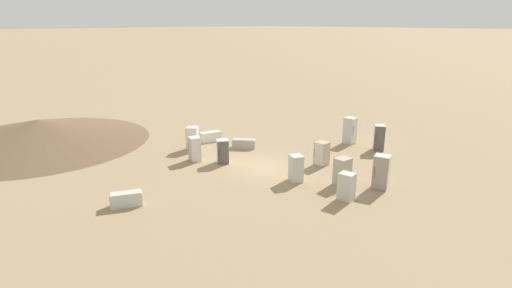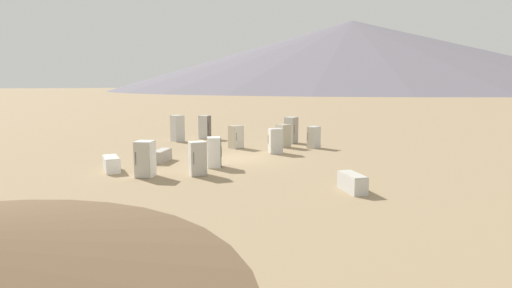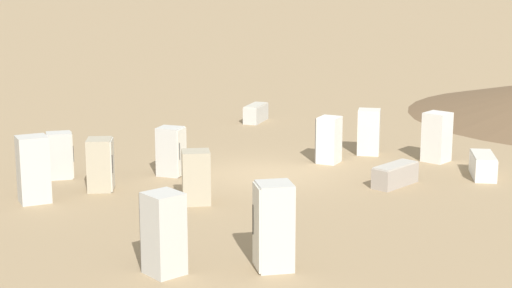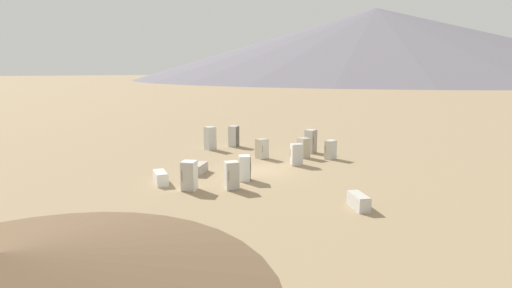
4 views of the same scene
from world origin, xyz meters
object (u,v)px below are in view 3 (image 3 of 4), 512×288
at_px(discarded_fridge_1, 256,113).
at_px(discarded_fridge_2, 329,140).
at_px(discarded_fridge_6, 369,132).
at_px(discarded_fridge_8, 100,165).
at_px(discarded_fridge_12, 171,151).
at_px(discarded_fridge_9, 437,137).
at_px(discarded_fridge_11, 163,233).
at_px(discarded_fridge_10, 395,175).
at_px(discarded_fridge_4, 196,177).
at_px(discarded_fridge_0, 33,169).
at_px(discarded_fridge_3, 60,155).
at_px(discarded_fridge_7, 274,226).
at_px(discarded_fridge_5, 483,165).

relative_size(discarded_fridge_1, discarded_fridge_2, 1.06).
distance_m(discarded_fridge_6, discarded_fridge_8, 9.42).
xyz_separation_m(discarded_fridge_1, discarded_fridge_12, (-3.45, -8.35, 0.40)).
relative_size(discarded_fridge_9, discarded_fridge_11, 0.91).
xyz_separation_m(discarded_fridge_8, discarded_fridge_10, (8.53, -0.38, -0.43)).
distance_m(discarded_fridge_10, discarded_fridge_11, 9.33).
xyz_separation_m(discarded_fridge_4, discarded_fridge_10, (5.85, 1.24, -0.41)).
distance_m(discarded_fridge_0, discarded_fridge_12, 4.52).
bearing_deg(discarded_fridge_3, discarded_fridge_6, 92.92).
height_order(discarded_fridge_7, discarded_fridge_12, discarded_fridge_7).
bearing_deg(discarded_fridge_4, discarded_fridge_5, 10.88).
height_order(discarded_fridge_4, discarded_fridge_8, discarded_fridge_8).
bearing_deg(discarded_fridge_0, discarded_fridge_2, 2.97).
xyz_separation_m(discarded_fridge_8, discarded_fridge_9, (10.66, 2.45, 0.06)).
xyz_separation_m(discarded_fridge_1, discarded_fridge_7, (-1.32, -16.63, 0.60)).
bearing_deg(discarded_fridge_1, discarded_fridge_0, 81.80).
bearing_deg(discarded_fridge_11, discarded_fridge_2, 26.18).
height_order(discarded_fridge_5, discarded_fridge_8, discarded_fridge_8).
height_order(discarded_fridge_3, discarded_fridge_6, discarded_fridge_6).
bearing_deg(discarded_fridge_3, discarded_fridge_11, 11.38).
bearing_deg(discarded_fridge_3, discarded_fridge_10, 69.97).
relative_size(discarded_fridge_0, discarded_fridge_5, 1.08).
relative_size(discarded_fridge_5, discarded_fridge_11, 0.96).
bearing_deg(discarded_fridge_8, discarded_fridge_0, -56.84).
bearing_deg(discarded_fridge_12, discarded_fridge_8, -28.15).
bearing_deg(discarded_fridge_7, discarded_fridge_3, 27.85).
xyz_separation_m(discarded_fridge_1, discarded_fridge_8, (-5.47, -9.84, 0.40)).
bearing_deg(discarded_fridge_4, discarded_fridge_8, 147.30).
xyz_separation_m(discarded_fridge_1, discarded_fridge_6, (3.20, -6.18, 0.43)).
bearing_deg(discarded_fridge_12, discarded_fridge_7, 39.78).
height_order(discarded_fridge_1, discarded_fridge_9, discarded_fridge_9).
xyz_separation_m(discarded_fridge_3, discarded_fridge_5, (12.76, -1.17, -0.35)).
bearing_deg(discarded_fridge_8, discarded_fridge_6, 114.92).
height_order(discarded_fridge_3, discarded_fridge_7, discarded_fridge_7).
bearing_deg(discarded_fridge_12, discarded_fridge_9, 121.65).
bearing_deg(discarded_fridge_12, discarded_fridge_2, 127.85).
relative_size(discarded_fridge_2, discarded_fridge_10, 0.95).
distance_m(discarded_fridge_4, discarded_fridge_7, 5.38).
xyz_separation_m(discarded_fridge_7, discarded_fridge_12, (-2.13, 8.28, -0.20)).
xyz_separation_m(discarded_fridge_1, discarded_fridge_11, (-3.66, -16.67, 0.54)).
bearing_deg(discarded_fridge_7, discarded_fridge_2, -23.02).
bearing_deg(discarded_fridge_9, discarded_fridge_7, -78.52).
distance_m(discarded_fridge_2, discarded_fridge_11, 10.84).
bearing_deg(discarded_fridge_2, discarded_fridge_11, -177.57).
bearing_deg(discarded_fridge_11, discarded_fridge_5, 2.04).
distance_m(discarded_fridge_8, discarded_fridge_11, 7.07).
distance_m(discarded_fridge_1, discarded_fridge_3, 10.76).
distance_m(discarded_fridge_5, discarded_fridge_9, 2.31).
bearing_deg(discarded_fridge_10, discarded_fridge_7, 104.46).
xyz_separation_m(discarded_fridge_3, discarded_fridge_8, (1.32, -1.50, 0.05)).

